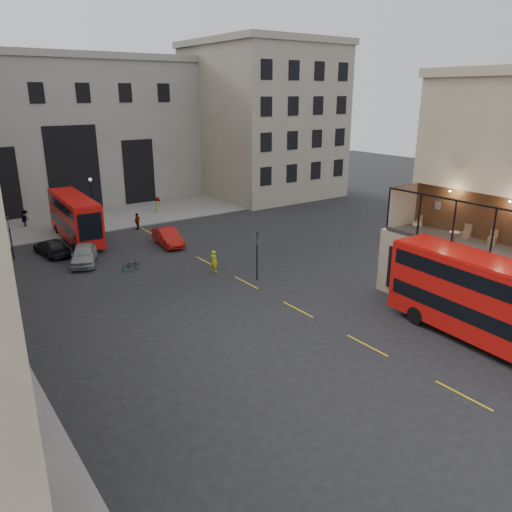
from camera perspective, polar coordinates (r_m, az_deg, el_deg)
ground at (r=30.60m, az=15.11°, el=-8.81°), size 140.00×140.00×0.00m
host_building_main at (r=36.29m, az=26.33°, el=7.16°), size 7.26×11.40×15.10m
host_frontage at (r=34.71m, az=22.30°, el=-2.25°), size 3.00×11.00×4.50m
cafe_floor at (r=34.03m, az=22.76°, el=1.38°), size 3.00×10.00×0.10m
gateway at (r=66.98m, az=-21.77°, el=13.39°), size 35.00×10.60×18.00m
building_right at (r=70.47m, az=0.69°, el=15.64°), size 16.60×18.60×20.00m
pavement_far at (r=58.53m, az=-19.15°, el=3.85°), size 40.00×12.00×0.12m
traffic_light_near at (r=37.14m, az=0.11°, el=0.75°), size 0.16×0.20×3.80m
traffic_light_far at (r=46.59m, az=-26.31°, el=2.45°), size 0.16×0.20×3.80m
street_lamp_a at (r=36.79m, az=-26.52°, el=-1.47°), size 0.36×0.36×5.33m
street_lamp_b at (r=54.28m, az=-18.14°, el=5.43°), size 0.36×0.36×5.33m
bus_near at (r=30.33m, az=25.37°, el=-4.54°), size 3.64×12.47×4.91m
bus_far at (r=50.45m, az=-20.00°, el=4.35°), size 3.05×10.94×4.32m
car_a at (r=43.61m, az=-19.08°, el=0.17°), size 3.60×5.13×1.62m
car_b at (r=47.02m, az=-10.05°, el=2.15°), size 2.22×4.94×1.57m
car_c at (r=47.08m, az=-22.30°, el=0.94°), size 2.48×4.98×1.39m
bicycle at (r=41.10m, az=-14.08°, el=-1.03°), size 1.61×0.69×0.82m
cyclist at (r=39.43m, az=-4.83°, el=-0.60°), size 0.59×0.75×1.80m
pedestrian_b at (r=57.77m, az=-24.87°, el=3.87°), size 1.31×1.35×1.85m
pedestrian_c at (r=53.17m, az=-13.41°, el=3.88°), size 1.07×0.90×1.72m
pedestrian_d at (r=60.37m, az=-11.15°, el=5.77°), size 0.78×1.00×1.82m
cafe_table_mid at (r=33.13m, az=21.73°, el=2.14°), size 0.65×0.65×0.81m
cafe_table_far at (r=34.57m, az=17.87°, el=3.11°), size 0.59×0.59×0.73m
cafe_chair_b at (r=34.08m, az=25.41°, el=1.64°), size 0.56×0.56×0.94m
cafe_chair_c at (r=34.69m, az=22.89°, el=2.26°), size 0.58×0.58×0.96m
cafe_chair_d at (r=36.66m, az=18.00°, el=3.56°), size 0.51×0.51×0.86m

